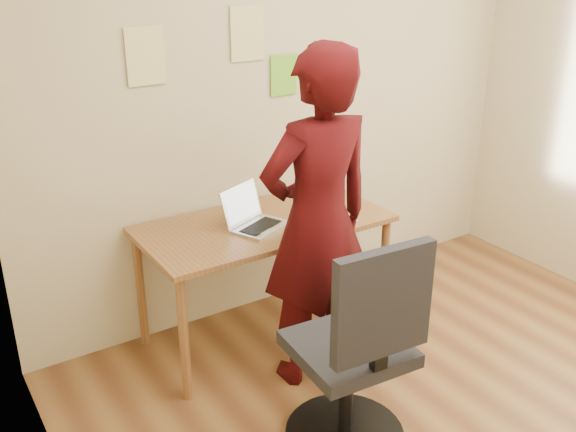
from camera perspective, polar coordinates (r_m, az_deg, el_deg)
room at (r=2.69m, az=20.92°, el=3.66°), size 3.58×3.58×2.78m
desk at (r=3.65m, az=-2.12°, el=-1.74°), size 1.40×0.70×0.74m
laptop at (r=3.54m, az=-3.13°, el=-0.16°), size 0.38×0.37×0.22m
paper_sheet at (r=3.68m, az=3.35°, el=-0.08°), size 0.26×0.34×0.00m
phone at (r=3.56m, az=2.54°, el=-0.75°), size 0.07×0.14×0.01m
wall_note_left at (r=3.48m, az=-12.55°, el=13.71°), size 0.21×0.00×0.30m
wall_note_mid at (r=3.72m, az=-3.62°, el=15.88°), size 0.21×0.00×0.30m
wall_note_right at (r=3.88m, az=-0.38°, el=12.43°), size 0.18×0.00×0.24m
office_chair at (r=2.92m, az=6.13°, el=-12.89°), size 0.57×0.57×1.09m
person at (r=3.22m, az=2.65°, el=-0.52°), size 0.66×0.44×1.78m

